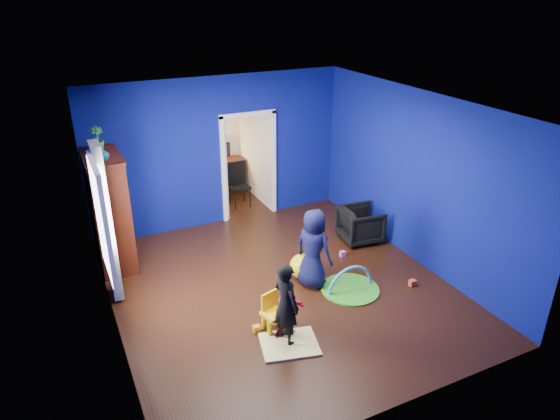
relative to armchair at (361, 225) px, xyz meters
name	(u,v)px	position (x,y,z in m)	size (l,w,h in m)	color
floor	(281,288)	(-2.04, -0.83, -0.33)	(5.00, 5.50, 0.01)	black
ceiling	(282,106)	(-2.04, -0.83, 2.57)	(5.00, 5.50, 0.01)	white
wall_back	(219,152)	(-2.04, 1.92, 1.12)	(5.00, 0.02, 2.90)	navy
wall_front	(399,304)	(-2.04, -3.58, 1.12)	(5.00, 0.02, 2.90)	navy
wall_left	(104,239)	(-4.54, -0.83, 1.12)	(0.02, 5.50, 2.90)	navy
wall_right	(417,178)	(0.46, -0.83, 1.12)	(0.02, 5.50, 2.90)	navy
alcove	(233,146)	(-1.44, 2.80, 0.92)	(1.00, 1.75, 2.50)	silver
armchair	(361,225)	(0.00, 0.00, 0.00)	(0.70, 0.72, 0.65)	black
child_black	(286,304)	(-2.54, -2.00, 0.27)	(0.43, 0.28, 1.19)	black
child_navy	(313,249)	(-1.54, -0.93, 0.32)	(0.64, 0.41, 1.30)	#0F1539
toddler_red	(290,309)	(-2.44, -1.92, 0.10)	(0.42, 0.33, 0.86)	red
vase	(102,154)	(-4.25, 0.81, 1.73)	(0.19, 0.19, 0.20)	#0C5D67
potted_plant	(97,139)	(-4.25, 1.33, 1.83)	(0.22, 0.22, 0.39)	#2E7F35
tv_armoire	(110,211)	(-4.25, 1.11, 0.65)	(0.58, 1.14, 1.96)	#3C0F0A
crt_tv	(112,209)	(-4.21, 1.11, 0.69)	(0.46, 0.70, 0.54)	silver
yellow_blanket	(289,344)	(-2.54, -2.10, -0.31)	(0.75, 0.60, 0.03)	#F2E07A
hopper_ball	(302,266)	(-1.59, -0.68, -0.12)	(0.42, 0.42, 0.42)	yellow
kid_chair	(273,315)	(-2.59, -1.72, -0.08)	(0.28, 0.28, 0.50)	yellow
play_mat	(350,289)	(-1.08, -1.34, -0.31)	(0.92, 0.92, 0.02)	green
toy_arch	(350,289)	(-1.08, -1.34, -0.31)	(0.82, 0.82, 0.05)	#3F8CD8
window_left	(100,221)	(-4.53, -0.48, 1.22)	(0.03, 0.95, 1.55)	white
curtain	(107,223)	(-4.41, 0.07, 0.92)	(0.14, 0.42, 2.40)	slate
doorway	(249,168)	(-1.44, 1.92, 0.72)	(1.16, 0.10, 2.10)	white
study_desk	(224,175)	(-1.44, 3.43, 0.05)	(0.88, 0.44, 0.75)	#3D140A
desk_monitor	(221,150)	(-1.44, 3.55, 0.62)	(0.40, 0.05, 0.32)	black
desk_lamp	(211,153)	(-1.72, 3.49, 0.60)	(0.14, 0.14, 0.14)	#FFD88C
folding_chair	(239,186)	(-1.44, 2.47, 0.13)	(0.40, 0.40, 0.92)	black
book_shelf	(219,103)	(-1.44, 3.54, 1.69)	(0.88, 0.24, 0.04)	white
toy_0	(412,283)	(-0.12, -1.66, -0.28)	(0.10, 0.08, 0.10)	#F04628
toy_1	(349,231)	(-0.03, 0.33, -0.27)	(0.11, 0.11, 0.11)	blue
toy_2	(257,329)	(-2.82, -1.66, -0.28)	(0.10, 0.08, 0.10)	orange
toy_3	(318,246)	(-0.88, 0.04, -0.27)	(0.11, 0.11, 0.11)	#36BD5F
toy_4	(343,254)	(-0.62, -0.39, -0.28)	(0.10, 0.08, 0.10)	#C74ABE
toy_5	(348,232)	(-0.07, 0.30, -0.27)	(0.11, 0.11, 0.11)	orange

